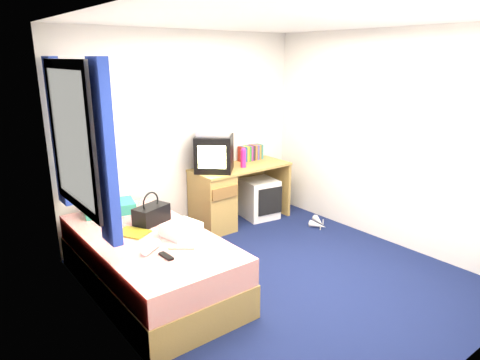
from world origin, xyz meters
TOP-DOWN VIEW (x-y plane):
  - ground at (0.00, 0.00)m, footprint 3.40×3.40m
  - room_shell at (0.00, 0.00)m, footprint 3.40×3.40m
  - bed at (-1.10, 0.60)m, footprint 1.01×2.00m
  - pillow at (-1.15, 1.37)m, footprint 0.56×0.42m
  - desk at (0.35, 1.44)m, footprint 1.30×0.55m
  - storage_cube at (0.91, 1.39)m, footprint 0.48×0.48m
  - crt_tv at (0.22, 1.44)m, footprint 0.60×0.59m
  - vcr at (0.23, 1.44)m, footprint 0.48×0.48m
  - book_row at (0.93, 1.60)m, footprint 0.34×0.13m
  - picture_frame at (1.03, 1.62)m, footprint 0.05×0.12m
  - pink_water_bottle at (0.61, 1.36)m, footprint 0.07×0.07m
  - aerosol_can at (0.49, 1.49)m, footprint 0.05×0.05m
  - handbag at (-0.93, 0.85)m, footprint 0.38×0.29m
  - towel at (-0.85, 0.42)m, footprint 0.36×0.31m
  - magazine at (-1.19, 0.72)m, footprint 0.32×0.35m
  - water_bottle at (-1.23, 0.27)m, footprint 0.21×0.17m
  - colour_swatch_fan at (-1.00, 0.17)m, footprint 0.21×0.18m
  - remote_control at (-1.18, 0.10)m, footprint 0.06×0.16m
  - window_assembly at (-1.55, 0.90)m, footprint 0.11×1.42m
  - white_heels at (1.30, 0.67)m, footprint 0.28×0.33m

SIDE VIEW (x-z plane):
  - ground at x=0.00m, z-range 0.00..0.00m
  - white_heels at x=1.30m, z-range -0.01..0.09m
  - storage_cube at x=0.91m, z-range 0.00..0.52m
  - bed at x=-1.10m, z-range 0.00..0.54m
  - desk at x=0.35m, z-range 0.03..0.78m
  - colour_swatch_fan at x=-1.00m, z-range 0.54..0.55m
  - magazine at x=-1.19m, z-range 0.54..0.55m
  - remote_control at x=-1.18m, z-range 0.54..0.56m
  - water_bottle at x=-1.23m, z-range 0.54..0.61m
  - towel at x=-0.85m, z-range 0.54..0.64m
  - pillow at x=-1.15m, z-range 0.54..0.65m
  - handbag at x=-0.93m, z-range 0.48..0.79m
  - picture_frame at x=1.03m, z-range 0.75..0.89m
  - aerosol_can at x=0.49m, z-range 0.75..0.93m
  - book_row at x=0.93m, z-range 0.75..0.95m
  - pink_water_bottle at x=0.61m, z-range 0.75..0.97m
  - crt_tv at x=0.22m, z-range 0.75..1.19m
  - vcr at x=0.23m, z-range 1.19..1.26m
  - window_assembly at x=-1.55m, z-range 0.72..2.12m
  - room_shell at x=0.00m, z-range -0.25..3.15m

